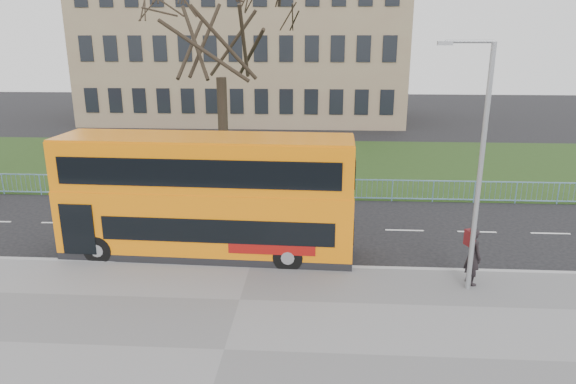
# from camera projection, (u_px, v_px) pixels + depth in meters

# --- Properties ---
(ground) EXTENTS (120.00, 120.00, 0.00)m
(ground) POSITION_uv_depth(u_px,v_px,m) (256.00, 250.00, 19.58)
(ground) COLOR black
(ground) RESTS_ON ground
(pavement) EXTENTS (80.00, 10.50, 0.12)m
(pavement) POSITION_uv_depth(u_px,v_px,m) (224.00, 351.00, 13.11)
(pavement) COLOR slate
(pavement) RESTS_ON ground
(kerb) EXTENTS (80.00, 0.20, 0.14)m
(kerb) POSITION_uv_depth(u_px,v_px,m) (251.00, 266.00, 18.08)
(kerb) COLOR #959598
(kerb) RESTS_ON ground
(grass_verge) EXTENTS (80.00, 15.40, 0.08)m
(grass_verge) POSITION_uv_depth(u_px,v_px,m) (283.00, 163.00, 33.25)
(grass_verge) COLOR #233C15
(grass_verge) RESTS_ON ground
(guard_railing) EXTENTS (40.00, 0.12, 1.10)m
(guard_railing) POSITION_uv_depth(u_px,v_px,m) (272.00, 188.00, 25.74)
(guard_railing) COLOR #6D9EC3
(guard_railing) RESTS_ON ground
(bare_tree) EXTENTS (9.50, 9.50, 13.57)m
(bare_tree) POSITION_uv_depth(u_px,v_px,m) (220.00, 56.00, 27.37)
(bare_tree) COLOR black
(bare_tree) RESTS_ON grass_verge
(civic_building) EXTENTS (30.00, 15.00, 14.00)m
(civic_building) POSITION_uv_depth(u_px,v_px,m) (247.00, 47.00, 51.38)
(civic_building) COLOR #836953
(civic_building) RESTS_ON ground
(yellow_bus) EXTENTS (10.60, 2.88, 4.41)m
(yellow_bus) POSITION_uv_depth(u_px,v_px,m) (207.00, 194.00, 18.52)
(yellow_bus) COLOR orange
(yellow_bus) RESTS_ON ground
(pedestrian) EXTENTS (0.66, 0.80, 1.89)m
(pedestrian) POSITION_uv_depth(u_px,v_px,m) (473.00, 256.00, 16.39)
(pedestrian) COLOR black
(pedestrian) RESTS_ON pavement
(street_lamp) EXTENTS (1.61, 0.29, 7.59)m
(street_lamp) POSITION_uv_depth(u_px,v_px,m) (478.00, 161.00, 15.15)
(street_lamp) COLOR gray
(street_lamp) RESTS_ON pavement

